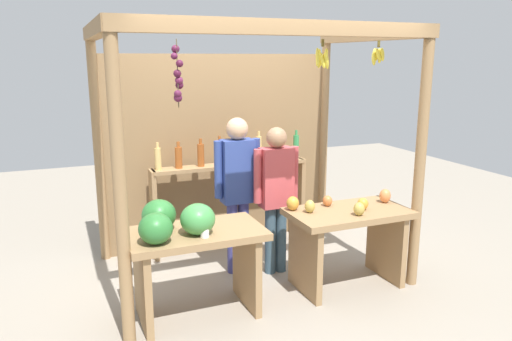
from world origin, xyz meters
name	(u,v)px	position (x,y,z in m)	size (l,w,h in m)	color
ground_plane	(250,270)	(0.00, 0.00, 0.00)	(12.00, 12.00, 0.00)	gray
market_stall	(235,130)	(0.00, 0.41, 1.42)	(2.84, 1.90, 2.46)	#99754C
fruit_counter_left	(187,242)	(-0.83, -0.69, 0.67)	(1.14, 0.68, 1.03)	#99754C
fruit_counter_right	(347,230)	(0.74, -0.67, 0.56)	(1.14, 0.64, 0.90)	#99754C
bottle_shelf_unit	(230,181)	(0.03, 0.67, 0.80)	(1.82, 0.22, 1.35)	#99754C
vendor_man	(238,182)	(-0.12, 0.02, 0.96)	(0.48, 0.22, 1.60)	#393A7E
vendor_woman	(276,188)	(0.23, -0.14, 0.90)	(0.48, 0.20, 1.51)	#365061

